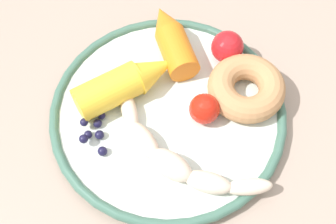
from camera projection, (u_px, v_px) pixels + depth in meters
The scene contains 9 objects.
dining_table at pixel (205, 136), 0.68m from camera, with size 1.18×0.77×0.77m.
plate at pixel (168, 113), 0.58m from camera, with size 0.30×0.30×0.02m.
banana at pixel (177, 158), 0.53m from camera, with size 0.22×0.10×0.03m.
carrot_orange at pixel (172, 39), 0.61m from camera, with size 0.10×0.11×0.04m.
carrot_yellow at pixel (129, 81), 0.57m from camera, with size 0.12×0.14×0.04m.
donut at pixel (246, 88), 0.57m from camera, with size 0.10×0.10×0.03m, color tan.
blueberry_pile at pixel (94, 133), 0.55m from camera, with size 0.05×0.05×0.02m.
tomato_near at pixel (227, 47), 0.60m from camera, with size 0.04×0.04×0.04m, color red.
tomato_mid at pixel (207, 110), 0.56m from camera, with size 0.04×0.04×0.04m, color red.
Camera 1 is at (0.07, -0.30, 1.29)m, focal length 49.24 mm.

